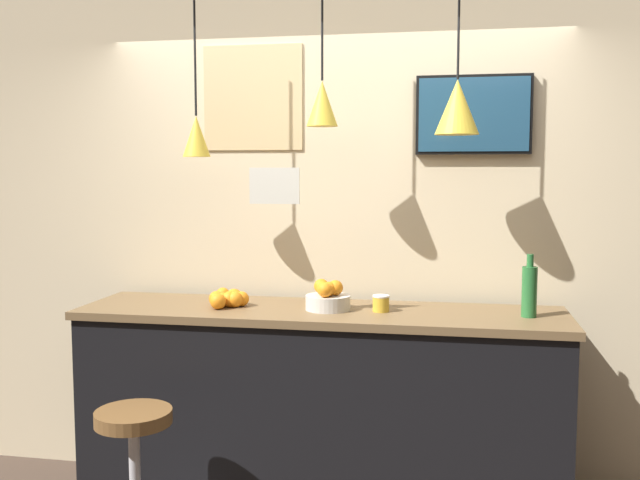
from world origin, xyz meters
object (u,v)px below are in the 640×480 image
juice_bottle (529,290)px  spread_jar (381,303)px  bar_stool (135,467)px  mounted_tv (473,115)px  fruit_bowl (328,297)px

juice_bottle → spread_jar: size_ratio=3.60×
bar_stool → mounted_tv: (1.46, 1.01, 1.59)m
spread_jar → fruit_bowl: bearing=-179.5°
bar_stool → fruit_bowl: 1.19m
mounted_tv → spread_jar: bearing=-139.9°
fruit_bowl → mounted_tv: bearing=27.8°
juice_bottle → spread_jar: juice_bottle is taller
juice_bottle → mounted_tv: (-0.27, 0.37, 0.86)m
bar_stool → spread_jar: (1.02, 0.64, 0.65)m
bar_stool → juice_bottle: (1.72, 0.64, 0.73)m
bar_stool → fruit_bowl: bearing=40.5°
spread_jar → juice_bottle: bearing=0.0°
fruit_bowl → spread_jar: bearing=0.5°
bar_stool → juice_bottle: juice_bottle is taller
bar_stool → fruit_bowl: fruit_bowl is taller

